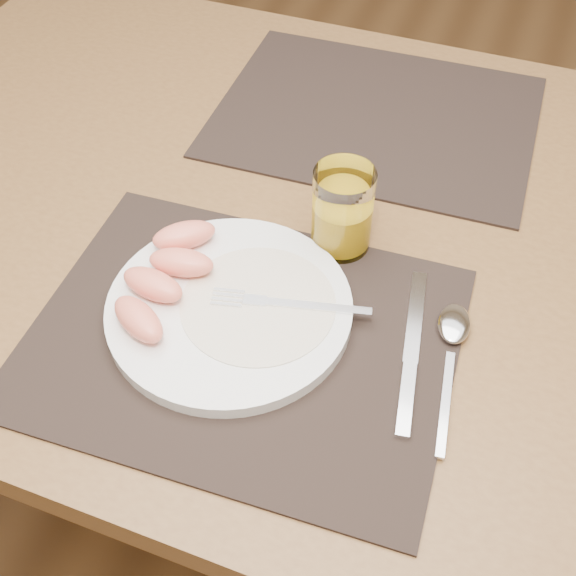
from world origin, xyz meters
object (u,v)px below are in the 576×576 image
at_px(table, 323,259).
at_px(juice_glass, 342,214).
at_px(placemat_far, 376,116).
at_px(fork, 277,303).
at_px(knife, 410,362).
at_px(spoon, 453,335).
at_px(plate, 230,308).
at_px(placemat_near, 243,338).

distance_m(table, juice_glass, 0.15).
bearing_deg(placemat_far, table, -90.70).
distance_m(fork, juice_glass, 0.14).
distance_m(knife, spoon, 0.06).
xyz_separation_m(plate, juice_glass, (0.08, 0.15, 0.04)).
height_order(knife, juice_glass, juice_glass).
height_order(placemat_far, fork, fork).
distance_m(placemat_near, juice_glass, 0.19).
relative_size(plate, juice_glass, 2.52).
height_order(fork, knife, fork).
height_order(placemat_near, knife, knife).
xyz_separation_m(placemat_near, knife, (0.18, 0.03, 0.00)).
bearing_deg(knife, placemat_near, -170.57).
relative_size(table, placemat_near, 3.11).
relative_size(placemat_far, knife, 2.05).
relative_size(table, placemat_far, 3.11).
xyz_separation_m(fork, knife, (0.15, -0.01, -0.02)).
bearing_deg(knife, table, 129.55).
bearing_deg(juice_glass, fork, -103.65).
height_order(placemat_far, juice_glass, juice_glass).
height_order(table, plate, plate).
height_order(table, placemat_far, placemat_far).
bearing_deg(fork, spoon, 10.35).
relative_size(knife, juice_glass, 2.05).
bearing_deg(placemat_near, knife, 9.43).
distance_m(table, knife, 0.26).
height_order(spoon, juice_glass, juice_glass).
bearing_deg(spoon, placemat_near, -159.61).
relative_size(fork, knife, 0.79).
bearing_deg(fork, placemat_near, -117.17).
distance_m(knife, juice_glass, 0.19).
bearing_deg(spoon, juice_glass, 148.87).
relative_size(placemat_near, placemat_far, 1.00).
distance_m(plate, knife, 0.20).
relative_size(spoon, juice_glass, 1.79).
xyz_separation_m(placemat_far, juice_glass, (0.03, -0.27, 0.05)).
distance_m(placemat_near, knife, 0.18).
xyz_separation_m(table, placemat_near, (-0.02, -0.22, 0.09)).
distance_m(placemat_far, knife, 0.44).
height_order(fork, juice_glass, juice_glass).
bearing_deg(knife, juice_glass, 130.53).
bearing_deg(placemat_far, knife, -69.35).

